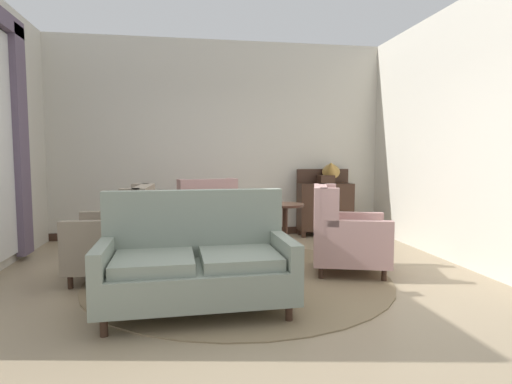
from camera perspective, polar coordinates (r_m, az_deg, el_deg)
name	(u,v)px	position (r m, az deg, el deg)	size (l,w,h in m)	color
ground	(243,286)	(4.43, -1.75, -12.63)	(7.91, 7.91, 0.00)	#9E896B
wall_back	(220,140)	(7.04, -4.84, 7.09)	(5.67, 0.08, 3.21)	beige
wall_right	(444,135)	(6.03, 24.15, 7.06)	(0.08, 3.96, 3.21)	beige
baseboard_back	(221,232)	(7.10, -4.72, -5.47)	(5.51, 0.03, 0.12)	#382319
area_rug	(240,277)	(4.71, -2.24, -11.48)	(3.28, 3.28, 0.01)	#847051
coffee_table	(222,238)	(4.85, -4.59, -6.20)	(1.00, 1.00, 0.48)	#382319
porcelain_vase	(226,218)	(4.87, -4.15, -3.60)	(0.19, 0.19, 0.32)	#4C7A66
settee	(197,263)	(3.71, -8.03, -9.56)	(1.65, 0.90, 1.02)	gray
armchair_far_left	(203,219)	(6.13, -7.16, -3.67)	(0.99, 1.08, 1.02)	tan
armchair_near_window	(344,236)	(4.91, 11.81, -5.81)	(1.01, 0.97, 1.00)	tan
armchair_foreground_right	(119,239)	(4.85, -18.09, -6.06)	(0.88, 0.86, 1.01)	gray
side_table	(285,226)	(5.50, 3.96, -4.58)	(0.49, 0.49, 0.72)	#382319
sideboard	(325,206)	(7.14, 9.34, -1.84)	(0.90, 0.34, 1.11)	#382319
gramophone	(330,170)	(7.03, 9.97, 2.91)	(0.41, 0.46, 0.47)	#382319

